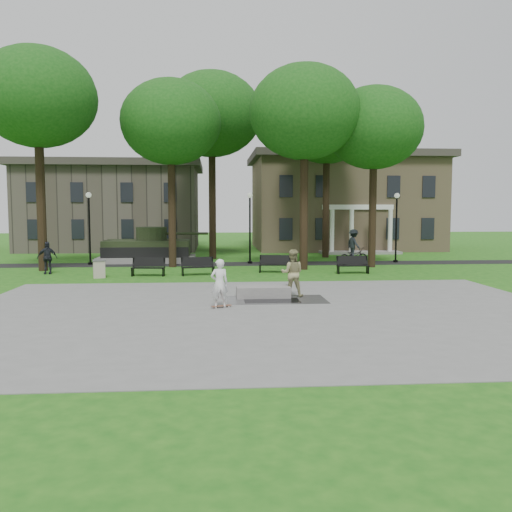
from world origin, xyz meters
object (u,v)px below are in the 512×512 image
Objects in this scene: concrete_block at (263,292)px; skateboarder at (219,283)px; friend_watching at (292,273)px; trash_bin at (99,269)px; park_bench_0 at (148,266)px; cyclist at (353,250)px.

concrete_block is 2.97m from skateboarder.
friend_watching reaches higher than trash_bin.
skateboarder is 1.88× the size of trash_bin.
friend_watching is at bearing -36.70° from trash_bin.
concrete_block is 9.52m from park_bench_0.
skateboarder is at bearing 48.57° from friend_watching.
friend_watching reaches higher than concrete_block.
skateboarder is 11.26m from trash_bin.
friend_watching is at bearing -155.00° from skateboarder.
friend_watching is 10.21m from park_bench_0.
concrete_block is at bearing 131.41° from cyclist.
cyclist is 16.24m from trash_bin.
park_bench_0 reaches higher than trash_bin.
park_bench_0 is 2.58m from trash_bin.
trash_bin is (-2.51, -0.61, -0.04)m from park_bench_0.
friend_watching is (3.04, 2.36, 0.08)m from skateboarder.
park_bench_0 is (-6.84, 7.57, -0.48)m from friend_watching.
friend_watching is at bearing -41.32° from park_bench_0.
skateboarder is 0.92× the size of friend_watching.
cyclist is at bearing 60.89° from concrete_block.
park_bench_0 is (-3.79, 9.94, -0.40)m from skateboarder.
friend_watching is 0.85× the size of cyclist.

